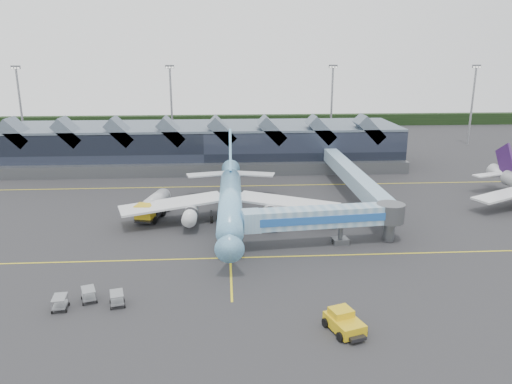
{
  "coord_description": "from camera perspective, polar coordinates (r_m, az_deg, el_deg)",
  "views": [
    {
      "loc": [
        -0.53,
        -68.77,
        26.32
      ],
      "look_at": [
        4.28,
        5.89,
        5.0
      ],
      "focal_mm": 35.0,
      "sensor_mm": 36.0,
      "label": 1
    }
  ],
  "objects": [
    {
      "name": "jet_bridge",
      "position": [
        70.15,
        8.98,
        -2.89
      ],
      "size": [
        23.14,
        5.66,
        5.6
      ],
      "rotation": [
        0.0,
        0.0,
        0.11
      ],
      "color": "#729FBF",
      "rests_on": "ground"
    },
    {
      "name": "light_masts",
      "position": [
        134.03,
        5.66,
        9.91
      ],
      "size": [
        132.4,
        42.56,
        22.45
      ],
      "color": "gray",
      "rests_on": "ground"
    },
    {
      "name": "ground",
      "position": [
        73.63,
        -3.04,
        -5.06
      ],
      "size": [
        260.0,
        260.0,
        0.0
      ],
      "primitive_type": "plane",
      "color": "#262629",
      "rests_on": "ground"
    },
    {
      "name": "main_airliner",
      "position": [
        78.41,
        -2.95,
        -0.79
      ],
      "size": [
        35.18,
        40.37,
        12.99
      ],
      "rotation": [
        0.0,
        0.0,
        -0.02
      ],
      "color": "#6196C6",
      "rests_on": "ground"
    },
    {
      "name": "pushback_tug",
      "position": [
        50.65,
        10.04,
        -14.46
      ],
      "size": [
        3.98,
        5.09,
        2.05
      ],
      "rotation": [
        0.0,
        0.0,
        0.33
      ],
      "color": "gold",
      "rests_on": "ground"
    },
    {
      "name": "terminal",
      "position": [
        118.17,
        -5.85,
        5.37
      ],
      "size": [
        90.0,
        22.25,
        12.52
      ],
      "color": "black",
      "rests_on": "ground"
    },
    {
      "name": "baggage_carts",
      "position": [
        57.24,
        -18.57,
        -11.43
      ],
      "size": [
        7.5,
        3.98,
        1.48
      ],
      "rotation": [
        0.0,
        0.0,
        0.25
      ],
      "color": "gray",
      "rests_on": "ground"
    },
    {
      "name": "taxi_stripes",
      "position": [
        83.05,
        -3.13,
        -2.59
      ],
      "size": [
        120.0,
        60.0,
        0.01
      ],
      "color": "yellow",
      "rests_on": "ground"
    },
    {
      "name": "tree_line_far",
      "position": [
        180.41,
        -3.52,
        8.13
      ],
      "size": [
        260.0,
        4.0,
        4.0
      ],
      "primitive_type": "cube",
      "color": "black",
      "rests_on": "ground"
    },
    {
      "name": "fuel_truck",
      "position": [
        83.3,
        -11.53,
        -1.39
      ],
      "size": [
        4.92,
        10.78,
        3.6
      ],
      "rotation": [
        0.0,
        0.0,
        -0.24
      ],
      "color": "black",
      "rests_on": "ground"
    }
  ]
}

